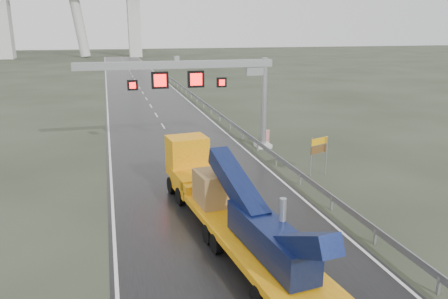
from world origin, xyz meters
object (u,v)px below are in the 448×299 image
object	(u,v)px
exit_sign_pair	(319,149)
striped_barrier	(265,137)
sign_gantry	(205,80)
heavy_haul_truck	(225,202)

from	to	relation	value
exit_sign_pair	striped_barrier	distance (m)	8.93
sign_gantry	striped_barrier	size ratio (longest dim) A/B	13.06
heavy_haul_truck	exit_sign_pair	xyz separation A→B (m)	(8.03, 6.38, 0.29)
exit_sign_pair	sign_gantry	bearing A→B (deg)	105.31
sign_gantry	heavy_haul_truck	distance (m)	14.82
sign_gantry	striped_barrier	bearing A→B (deg)	11.72
sign_gantry	striped_barrier	distance (m)	7.48
heavy_haul_truck	sign_gantry	bearing A→B (deg)	74.45
sign_gantry	heavy_haul_truck	xyz separation A→B (m)	(-2.19, -14.08, -4.07)
sign_gantry	striped_barrier	xyz separation A→B (m)	(5.41, 1.12, -5.04)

